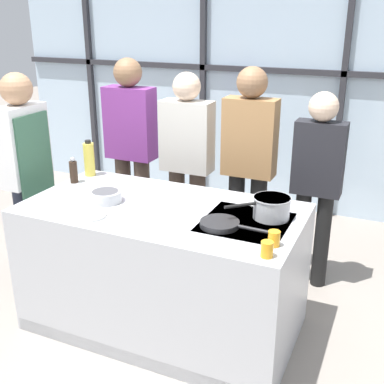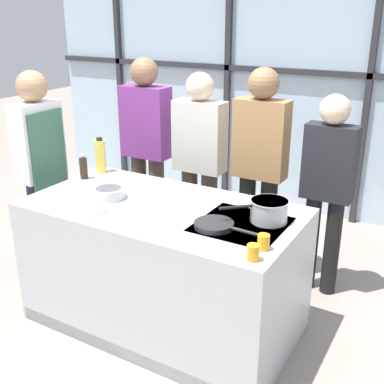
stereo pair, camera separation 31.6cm
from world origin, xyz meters
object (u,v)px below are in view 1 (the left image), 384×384
mixing_bowl (106,196)px  spectator_center_left (187,158)px  chef (27,168)px  saucepan (271,207)px  spectator_far_right (317,179)px  white_plate (88,215)px  oil_bottle (89,159)px  spectator_far_left (131,144)px  juice_glass_near (267,249)px  juice_glass_far (274,239)px  frying_pan (221,224)px  pepper_grinder (74,171)px  spectator_center_right (249,159)px

mixing_bowl → spectator_center_left: bearing=83.7°
chef → saucepan: chef is taller
spectator_far_right → white_plate: size_ratio=6.58×
oil_bottle → spectator_far_right: bearing=21.3°
chef → oil_bottle: size_ratio=6.01×
spectator_far_left → juice_glass_near: bearing=140.0°
chef → oil_bottle: bearing=118.8°
spectator_far_left → juice_glass_far: bearing=142.9°
frying_pan → juice_glass_far: 0.38m
spectator_center_left → spectator_far_left: bearing=0.0°
pepper_grinder → spectator_center_left: bearing=56.3°
oil_bottle → juice_glass_far: size_ratio=3.25×
spectator_center_right → white_plate: bearing=64.2°
spectator_far_right → juice_glass_near: 1.39m
mixing_bowl → spectator_far_right: bearing=41.1°
spectator_far_left → spectator_far_right: (1.66, 0.00, -0.10)m
chef → pepper_grinder: 0.42m
spectator_far_right → spectator_center_right: bearing=0.0°
frying_pan → saucepan: size_ratio=1.21×
spectator_far_right → juice_glass_far: size_ratio=18.01×
mixing_bowl → oil_bottle: 0.61m
spectator_far_left → saucepan: 1.77m
spectator_far_right → pepper_grinder: spectator_far_right is taller
juice_glass_near → saucepan: bearing=103.0°
saucepan → mixing_bowl: size_ratio=1.63×
chef → spectator_far_right: bearing=112.9°
spectator_center_left → oil_bottle: spectator_center_left is taller
white_plate → juice_glass_far: 1.19m
pepper_grinder → juice_glass_near: pepper_grinder is taller
spectator_center_right → juice_glass_near: size_ratio=19.80×
spectator_far_left → spectator_center_right: spectator_far_left is taller
spectator_far_left → juice_glass_far: 2.07m
spectator_center_left → frying_pan: 1.35m
spectator_far_left → white_plate: (0.47, -1.32, -0.09)m
chef → spectator_far_right: chef is taller
white_plate → mixing_bowl: (-0.03, 0.25, 0.03)m
juice_glass_far → spectator_center_right: bearing=113.6°
white_plate → oil_bottle: bearing=124.2°
saucepan → white_plate: (-1.07, -0.44, -0.07)m
spectator_far_right → pepper_grinder: size_ratio=7.89×
oil_bottle → juice_glass_near: bearing=-24.4°
spectator_center_left → spectator_center_right: 0.56m
spectator_far_right → mixing_bowl: spectator_far_right is taller
spectator_far_left → juice_glass_far: spectator_far_left is taller
spectator_far_left → saucepan: spectator_far_left is taller
spectator_center_right → white_plate: size_ratio=7.24×
spectator_center_right → mixing_bowl: bearing=57.8°
spectator_center_right → frying_pan: (0.19, -1.13, -0.07)m
spectator_far_left → spectator_far_right: 1.66m
saucepan → juice_glass_far: size_ratio=4.07×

